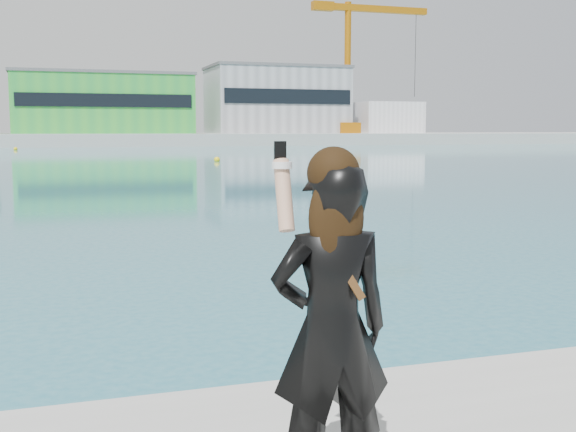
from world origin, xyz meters
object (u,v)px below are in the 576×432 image
at_px(buoy_near, 217,161).
at_px(buoy_far, 16,150).
at_px(woman, 331,320).
at_px(dock_crane, 354,63).

relative_size(buoy_near, buoy_far, 1.00).
bearing_deg(woman, dock_crane, -109.27).
bearing_deg(buoy_far, woman, -86.62).
height_order(dock_crane, buoy_near, dock_crane).
distance_m(buoy_near, buoy_far, 45.68).
xyz_separation_m(buoy_near, buoy_far, (-17.75, 42.09, 0.00)).
bearing_deg(buoy_near, buoy_far, 112.87).
bearing_deg(woman, buoy_near, -97.93).
relative_size(dock_crane, woman, 13.30).
relative_size(dock_crane, buoy_near, 48.00).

